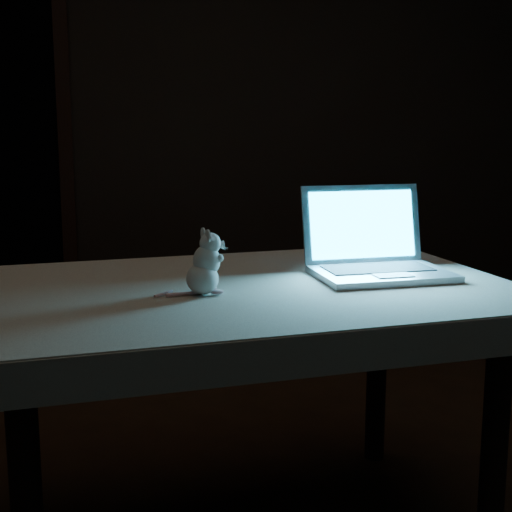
{
  "coord_description": "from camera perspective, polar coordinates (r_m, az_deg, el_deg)",
  "views": [
    {
      "loc": [
        -0.36,
        -1.94,
        1.15
      ],
      "look_at": [
        0.02,
        -0.01,
        0.79
      ],
      "focal_mm": 52.0,
      "sensor_mm": 36.0,
      "label": 1
    }
  ],
  "objects": [
    {
      "name": "back_wall",
      "position": [
        4.46,
        -6.56,
        12.18
      ],
      "size": [
        4.5,
        0.04,
        2.6
      ],
      "primitive_type": "cube",
      "color": "black",
      "rests_on": "ground"
    },
    {
      "name": "table",
      "position": [
        2.08,
        -0.98,
        -12.11
      ],
      "size": [
        1.42,
        1.0,
        0.72
      ],
      "primitive_type": null,
      "rotation": [
        0.0,
        0.0,
        0.11
      ],
      "color": "black",
      "rests_on": "floor"
    },
    {
      "name": "laptop",
      "position": [
        2.08,
        9.77,
        1.73
      ],
      "size": [
        0.38,
        0.34,
        0.25
      ],
      "primitive_type": null,
      "rotation": [
        0.0,
        0.0,
        0.06
      ],
      "color": "#B4B5B9",
      "rests_on": "tablecloth"
    },
    {
      "name": "tablecloth",
      "position": [
        1.98,
        1.42,
        -3.58
      ],
      "size": [
        1.64,
        1.32,
        0.09
      ],
      "primitive_type": null,
      "rotation": [
        0.0,
        0.0,
        0.29
      ],
      "color": "beige",
      "rests_on": "table"
    },
    {
      "name": "plush_mouse",
      "position": [
        1.86,
        -4.17,
        -0.47
      ],
      "size": [
        0.13,
        0.13,
        0.16
      ],
      "primitive_type": null,
      "rotation": [
        0.0,
        0.0,
        0.12
      ],
      "color": "silver",
      "rests_on": "tablecloth"
    }
  ]
}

